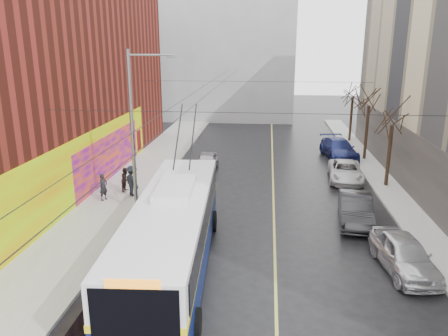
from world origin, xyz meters
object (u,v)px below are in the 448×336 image
object	(u,v)px
tree_far	(353,89)
parked_car_d	(339,149)
parked_car_b	(355,209)
tree_mid	(370,96)
pedestrian_b	(126,179)
pedestrian_a	(103,187)
parked_car_a	(404,254)
trolleybus	(173,234)
tree_near	(393,113)
streetlight_pole	(135,128)
pedestrian_c	(132,181)
parked_car_c	(346,171)
following_car	(207,162)

from	to	relation	value
tree_far	parked_car_d	size ratio (longest dim) A/B	1.19
tree_far	parked_car_b	size ratio (longest dim) A/B	1.40
tree_mid	pedestrian_b	xyz separation A→B (m)	(-16.89, -9.93, -4.33)
pedestrian_a	pedestrian_b	xyz separation A→B (m)	(0.82, 1.76, -0.05)
tree_mid	parked_car_a	world-z (taller)	tree_mid
parked_car_a	pedestrian_a	world-z (taller)	pedestrian_a
tree_far	trolleybus	distance (m)	29.19
tree_mid	pedestrian_b	world-z (taller)	tree_mid
tree_mid	pedestrian_a	size ratio (longest dim) A/B	4.05
tree_far	pedestrian_b	bearing A→B (deg)	-134.92
parked_car_a	pedestrian_b	size ratio (longest dim) A/B	2.87
tree_near	tree_far	world-z (taller)	tree_far
streetlight_pole	parked_car_b	bearing A→B (deg)	-1.67
parked_car_a	pedestrian_b	distance (m)	17.02
pedestrian_b	parked_car_a	bearing A→B (deg)	-113.31
pedestrian_b	pedestrian_c	xyz separation A→B (m)	(0.68, -0.83, 0.19)
parked_car_a	tree_mid	bearing A→B (deg)	76.28
pedestrian_c	tree_near	bearing A→B (deg)	-123.07
pedestrian_c	tree_far	bearing A→B (deg)	-88.53
trolleybus	parked_car_b	world-z (taller)	trolleybus
tree_near	parked_car_c	xyz separation A→B (m)	(-2.47, 1.23, -4.30)
streetlight_pole	parked_car_b	world-z (taller)	streetlight_pole
trolleybus	pedestrian_c	xyz separation A→B (m)	(-4.45, 8.73, -0.61)
streetlight_pole	parked_car_b	distance (m)	12.62
tree_far	parked_car_c	distance (m)	13.75
streetlight_pole	pedestrian_c	size ratio (longest dim) A/B	4.67
streetlight_pole	parked_car_a	distance (m)	14.67
parked_car_b	following_car	size ratio (longest dim) A/B	1.20
parked_car_d	following_car	bearing A→B (deg)	-163.71
parked_car_a	parked_car_d	size ratio (longest dim) A/B	0.81
tree_far	trolleybus	bearing A→B (deg)	-113.94
trolleybus	pedestrian_b	size ratio (longest dim) A/B	8.50
parked_car_c	following_car	world-z (taller)	parked_car_c
pedestrian_c	pedestrian_a	bearing A→B (deg)	75.58
parked_car_a	parked_car_b	distance (m)	5.18
trolleybus	tree_near	bearing A→B (deg)	43.42
parked_car_c	parked_car_b	bearing A→B (deg)	-90.73
tree_mid	pedestrian_a	bearing A→B (deg)	-146.56
tree_far	parked_car_c	world-z (taller)	tree_far
parked_car_a	pedestrian_a	distance (m)	16.96
tree_far	pedestrian_a	bearing A→B (deg)	-133.45
trolleybus	parked_car_c	distance (m)	16.60
tree_near	parked_car_c	distance (m)	5.11
tree_mid	parked_car_a	bearing A→B (deg)	-96.62
tree_far	pedestrian_c	bearing A→B (deg)	-132.38
tree_far	pedestrian_c	xyz separation A→B (m)	(-16.21, -17.77, -4.03)
tree_far	following_car	world-z (taller)	tree_far
parked_car_d	pedestrian_a	bearing A→B (deg)	-149.99
parked_car_a	parked_car_d	xyz separation A→B (m)	(0.11, 18.92, 0.04)
parked_car_c	parked_car_d	world-z (taller)	parked_car_d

